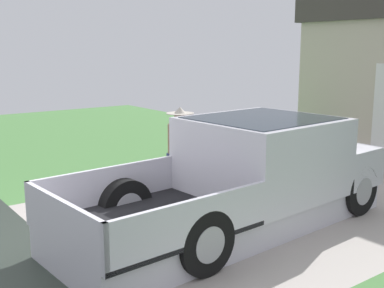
% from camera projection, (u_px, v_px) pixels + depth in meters
% --- Properties ---
extents(pickup_truck, '(2.37, 5.34, 1.60)m').
position_uv_depth(pickup_truck, '(252.00, 176.00, 7.31)').
color(pickup_truck, silver).
rests_on(pickup_truck, ground).
extents(person_with_hat, '(0.48, 0.48, 1.64)m').
position_uv_depth(person_with_hat, '(180.00, 148.00, 8.37)').
color(person_with_hat, navy).
rests_on(person_with_hat, ground).
extents(handbag, '(0.38, 0.14, 0.46)m').
position_uv_depth(handbag, '(157.00, 191.00, 8.51)').
color(handbag, beige).
rests_on(handbag, ground).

